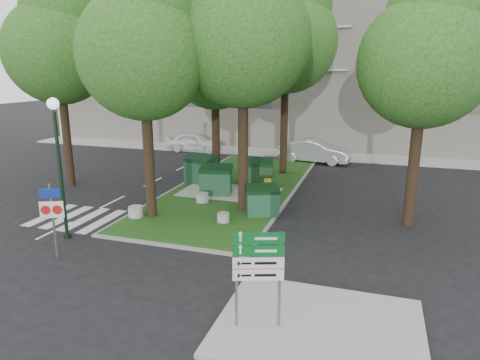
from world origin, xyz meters
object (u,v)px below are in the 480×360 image
at_px(car_silver, 314,151).
at_px(directional_sign, 258,265).
at_px(tree_median_far, 288,32).
at_px(dumpster_a, 201,169).
at_px(bollard_right, 223,217).
at_px(traffic_sign_pole, 52,211).
at_px(tree_street_left, 59,41).
at_px(litter_bin, 268,186).
at_px(car_white, 194,142).
at_px(tree_median_mid, 217,55).
at_px(tree_street_right, 428,49).
at_px(bollard_left, 136,212).
at_px(tree_median_near_left, 145,41).
at_px(street_lamp, 58,152).
at_px(bollard_mid, 202,198).
at_px(tree_median_near_right, 246,25).
at_px(dumpster_c, 259,173).
at_px(dumpster_d, 263,200).
at_px(dumpster_b, 216,180).

bearing_deg(car_silver, directional_sign, -171.17).
xyz_separation_m(tree_median_far, dumpster_a, (-3.95, -3.72, -7.46)).
distance_m(bollard_right, traffic_sign_pole, 6.58).
distance_m(tree_street_left, litter_bin, 13.04).
xyz_separation_m(tree_street_left, car_white, (2.33, 11.41, -6.93)).
bearing_deg(tree_median_mid, traffic_sign_pole, -98.99).
distance_m(tree_median_far, tree_street_right, 9.85).
bearing_deg(bollard_left, tree_median_near_left, 28.81).
bearing_deg(tree_street_left, tree_median_near_left, -26.57).
bearing_deg(street_lamp, tree_street_left, 126.98).
distance_m(tree_street_right, bollard_mid, 11.41).
bearing_deg(litter_bin, tree_street_left, -171.93).
relative_size(tree_median_near_left, tree_median_near_right, 0.92).
distance_m(tree_street_left, car_silver, 17.06).
bearing_deg(dumpster_c, traffic_sign_pole, -123.83).
bearing_deg(tree_median_near_right, dumpster_d, -23.04).
distance_m(tree_street_left, dumpster_c, 12.37).
bearing_deg(tree_median_near_right, dumpster_b, 137.79).
bearing_deg(dumpster_b, bollard_mid, -107.32).
bearing_deg(tree_street_left, litter_bin, 8.07).
height_order(dumpster_a, car_silver, dumpster_a).
height_order(bollard_mid, street_lamp, street_lamp).
relative_size(tree_median_near_left, bollard_right, 20.38).
distance_m(tree_median_near_left, bollard_left, 7.02).
distance_m(tree_median_near_left, tree_median_far, 10.24).
height_order(dumpster_a, bollard_mid, dumpster_a).
distance_m(tree_median_far, directional_sign, 17.56).
xyz_separation_m(tree_median_near_left, tree_street_left, (-7.00, 3.50, 0.33)).
xyz_separation_m(tree_median_far, directional_sign, (2.76, -16.05, -6.56)).
xyz_separation_m(dumpster_c, bollard_right, (0.16, -6.03, -0.51)).
distance_m(tree_median_near_right, bollard_right, 7.90).
xyz_separation_m(dumpster_b, car_white, (-6.02, 10.96, -0.11)).
relative_size(tree_median_mid, tree_street_right, 0.99).
relative_size(bollard_mid, litter_bin, 0.87).
bearing_deg(car_white, litter_bin, -144.05).
bearing_deg(directional_sign, tree_street_right, 46.92).
height_order(tree_median_near_right, dumpster_a, tree_median_near_right).
bearing_deg(litter_bin, tree_median_mid, 155.71).
bearing_deg(car_white, tree_median_mid, -152.95).
bearing_deg(litter_bin, dumpster_a, 169.36).
relative_size(dumpster_b, car_white, 0.42).
bearing_deg(bollard_left, bollard_right, 8.39).
height_order(tree_median_near_right, car_silver, tree_median_near_right).
distance_m(tree_median_far, traffic_sign_pole, 16.32).
height_order(dumpster_b, dumpster_c, dumpster_b).
bearing_deg(car_silver, tree_street_right, -148.86).
xyz_separation_m(tree_street_right, car_white, (-15.17, 12.41, -6.26)).
height_order(tree_street_left, dumpster_d, tree_street_left).
distance_m(tree_median_mid, street_lamp, 10.52).
xyz_separation_m(tree_median_near_left, tree_median_far, (3.70, 9.50, 1.00)).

